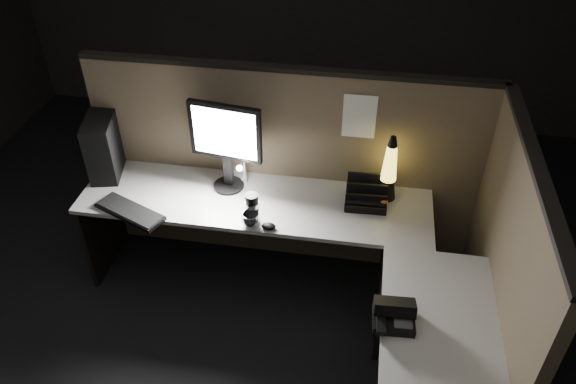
% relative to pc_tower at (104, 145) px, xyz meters
% --- Properties ---
extents(floor, '(6.00, 6.00, 0.00)m').
position_rel_pc_tower_xyz_m(floor, '(1.22, -0.77, -0.94)').
color(floor, black).
rests_on(floor, ground).
extents(room_shell, '(6.00, 6.00, 6.00)m').
position_rel_pc_tower_xyz_m(room_shell, '(1.22, -0.77, 0.68)').
color(room_shell, silver).
rests_on(room_shell, ground).
extents(partition_back, '(2.66, 0.06, 1.50)m').
position_rel_pc_tower_xyz_m(partition_back, '(1.22, 0.16, -0.19)').
color(partition_back, brown).
rests_on(partition_back, ground).
extents(partition_right, '(0.06, 1.66, 1.50)m').
position_rel_pc_tower_xyz_m(partition_right, '(2.55, -0.67, -0.19)').
color(partition_right, brown).
rests_on(partition_right, ground).
extents(desk, '(2.60, 1.60, 0.73)m').
position_rel_pc_tower_xyz_m(desk, '(1.40, -0.51, -0.36)').
color(desk, '#B7B4AD').
rests_on(desk, ground).
extents(pc_tower, '(0.27, 0.43, 0.42)m').
position_rel_pc_tower_xyz_m(pc_tower, '(0.00, 0.00, 0.00)').
color(pc_tower, black).
rests_on(pc_tower, desk).
extents(monitor, '(0.48, 0.20, 0.61)m').
position_rel_pc_tower_xyz_m(monitor, '(0.87, -0.04, 0.16)').
color(monitor, black).
rests_on(monitor, desk).
extents(keyboard, '(0.50, 0.34, 0.02)m').
position_rel_pc_tower_xyz_m(keyboard, '(0.32, -0.43, -0.20)').
color(keyboard, black).
rests_on(keyboard, desk).
extents(mouse, '(0.09, 0.06, 0.03)m').
position_rel_pc_tower_xyz_m(mouse, '(1.22, -0.43, -0.19)').
color(mouse, black).
rests_on(mouse, desk).
extents(clip_lamp, '(0.04, 0.16, 0.21)m').
position_rel_pc_tower_xyz_m(clip_lamp, '(0.96, -0.03, -0.09)').
color(clip_lamp, silver).
rests_on(clip_lamp, desk).
extents(organizer, '(0.27, 0.24, 0.20)m').
position_rel_pc_tower_xyz_m(organizer, '(1.79, -0.07, -0.16)').
color(organizer, black).
rests_on(organizer, desk).
extents(lava_lamp, '(0.12, 0.12, 0.46)m').
position_rel_pc_tower_xyz_m(lava_lamp, '(1.91, 0.01, -0.02)').
color(lava_lamp, black).
rests_on(lava_lamp, desk).
extents(travel_mug, '(0.09, 0.09, 0.19)m').
position_rel_pc_tower_xyz_m(travel_mug, '(1.10, -0.36, -0.11)').
color(travel_mug, black).
rests_on(travel_mug, desk).
extents(steel_mug, '(0.15, 0.15, 0.09)m').
position_rel_pc_tower_xyz_m(steel_mug, '(1.10, -0.41, -0.17)').
color(steel_mug, '#B7B6BE').
rests_on(steel_mug, desk).
extents(figurine, '(0.05, 0.05, 0.05)m').
position_rel_pc_tower_xyz_m(figurine, '(1.90, -0.11, -0.17)').
color(figurine, orange).
rests_on(figurine, desk).
extents(pinned_paper, '(0.21, 0.00, 0.30)m').
position_rel_pc_tower_xyz_m(pinned_paper, '(1.70, 0.13, 0.30)').
color(pinned_paper, white).
rests_on(pinned_paper, partition_back).
extents(desk_phone, '(0.22, 0.23, 0.13)m').
position_rel_pc_tower_xyz_m(desk_phone, '(1.98, -1.02, -0.16)').
color(desk_phone, black).
rests_on(desk_phone, desk).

